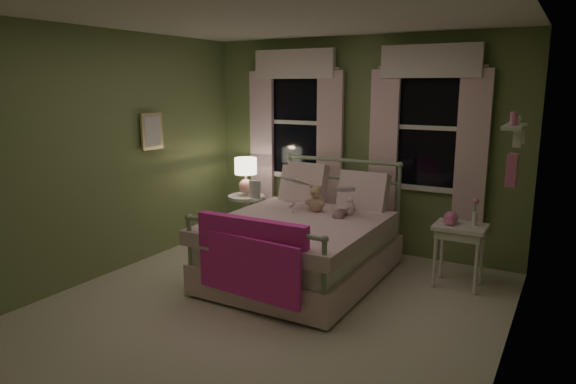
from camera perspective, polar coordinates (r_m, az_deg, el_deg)
The scene contains 18 objects.
room_shell at distance 4.51m, azimuth -2.20°, elevation 2.54°, with size 4.20×4.20×4.20m.
bed at distance 5.46m, azimuth 1.71°, elevation -5.78°, with size 1.58×2.04×1.18m.
pink_throw at distance 4.55m, azimuth -4.25°, elevation -6.34°, with size 1.10×0.19×0.71m.
child_left at distance 5.82m, azimuth 1.35°, elevation 0.89°, with size 0.26×0.17×0.70m, color #F7D1DD.
child_right at distance 5.58m, azimuth 6.42°, elevation 0.19°, with size 0.33×0.26×0.67m, color #F7D1DD.
book_left at distance 5.59m, azimuth 0.14°, elevation 0.87°, with size 0.20×0.27×0.03m, color beige.
book_right at distance 5.36m, azimuth 5.36°, elevation -0.15°, with size 0.20×0.27×0.02m, color beige.
teddy_bear at distance 5.58m, azimuth 3.10°, elevation -0.97°, with size 0.23×0.18×0.31m.
nightstand_left at distance 6.57m, azimuth -4.64°, elevation -2.36°, with size 0.46×0.46×0.65m.
table_lamp at distance 6.46m, azimuth -4.71°, elevation 2.25°, with size 0.28×0.28×0.45m.
book_nightstand at distance 6.40m, azimuth -4.33°, elevation -0.55°, with size 0.16×0.22×0.02m, color beige.
nightstand_right at distance 5.46m, azimuth 18.57°, elevation -4.50°, with size 0.50×0.40×0.64m.
pink_toy at distance 5.43m, azimuth 17.63°, elevation -2.78°, with size 0.14×0.20×0.14m.
bud_vase at distance 5.43m, azimuth 20.08°, elevation -2.08°, with size 0.06×0.06×0.28m.
window_left at distance 6.64m, azimuth 0.79°, elevation 8.35°, with size 1.34×0.13×1.96m.
window_right at distance 6.01m, azimuth 15.26°, elevation 7.57°, with size 1.34×0.13×1.96m.
wall_shelf at distance 4.53m, azimuth 23.81°, elevation 4.45°, with size 0.15×0.50×0.60m.
framed_picture at distance 6.16m, azimuth -14.87°, elevation 6.53°, with size 0.03×0.32×0.42m.
Camera 1 is at (2.35, -3.78, 2.03)m, focal length 32.00 mm.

